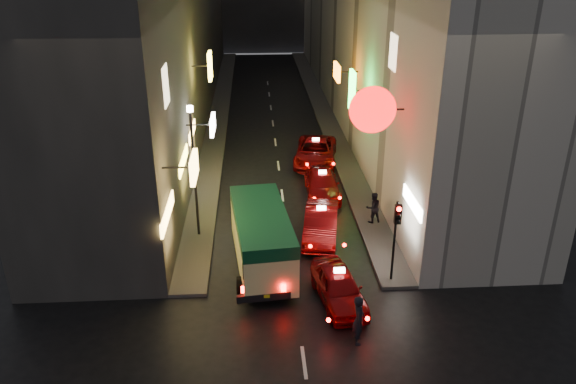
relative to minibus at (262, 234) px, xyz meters
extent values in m
cube|color=#FFC459|center=(-2.53, -0.67, 3.31)|extent=(0.18, 1.72, 0.93)
cube|color=white|center=(-2.35, 7.60, 2.44)|extent=(0.18, 2.07, 0.80)
cube|color=yellow|center=(-2.67, 12.28, 4.55)|extent=(0.18, 1.42, 1.58)
cube|color=#FFC459|center=(-3.72, -0.57, 1.35)|extent=(0.10, 3.31, 0.55)
cube|color=yellow|center=(-3.72, 5.27, 1.35)|extent=(0.10, 3.50, 0.55)
cube|color=#FFC459|center=(-3.72, 9.87, 1.35)|extent=(0.10, 3.24, 0.55)
cube|color=#FFE5B2|center=(-3.73, 1.93, 5.85)|extent=(0.06, 1.30, 1.60)
cylinder|color=#F20A0A|center=(4.90, 2.35, 4.58)|extent=(2.03, 0.18, 2.03)
cube|color=#32FF40|center=(5.29, 9.66, 3.60)|extent=(0.18, 1.25, 2.22)
cube|color=orange|center=(4.96, 13.36, 3.88)|extent=(0.18, 1.90, 0.98)
cube|color=white|center=(6.24, -0.23, 1.35)|extent=(0.10, 2.70, 0.55)
cube|color=#FFE5B2|center=(6.25, 4.93, 6.55)|extent=(0.06, 1.30, 1.60)
cube|color=#43413E|center=(-2.99, 23.93, -1.57)|extent=(1.50, 52.00, 0.15)
cube|color=#43413E|center=(5.51, 23.93, -1.57)|extent=(1.50, 52.00, 0.15)
cube|color=#F7F49A|center=(0.00, -0.02, -0.17)|extent=(2.73, 6.20, 2.20)
cube|color=#0E4827|center=(0.00, -0.02, 0.69)|extent=(2.75, 6.22, 0.55)
cube|color=black|center=(0.00, 0.28, 0.06)|extent=(2.50, 3.81, 0.50)
cube|color=black|center=(0.00, -2.97, -1.12)|extent=(2.07, 0.40, 0.30)
cube|color=#FF0A05|center=(-0.75, -3.04, -0.72)|extent=(0.18, 0.06, 0.28)
cube|color=#FF0A05|center=(0.75, -3.04, -0.72)|extent=(0.18, 0.06, 0.28)
cylinder|color=black|center=(-0.93, 1.90, -1.27)|extent=(0.22, 0.76, 0.76)
cylinder|color=black|center=(0.93, -1.94, -1.27)|extent=(0.22, 0.76, 0.76)
imported|color=maroon|center=(2.90, -2.70, -0.87)|extent=(2.68, 5.09, 1.54)
cube|color=white|center=(2.90, -2.70, -0.01)|extent=(0.44, 0.24, 0.16)
sphere|color=#FF0A05|center=(2.22, -4.90, -0.85)|extent=(0.16, 0.16, 0.16)
sphere|color=#FF0A05|center=(3.58, -4.90, -0.85)|extent=(0.16, 0.16, 0.16)
imported|color=maroon|center=(2.82, 2.57, -0.81)|extent=(2.97, 5.51, 1.66)
cube|color=white|center=(2.82, 2.57, 0.11)|extent=(0.44, 0.25, 0.16)
sphere|color=#FF0A05|center=(2.09, 0.19, -0.79)|extent=(0.16, 0.16, 0.16)
sphere|color=#FF0A05|center=(3.56, 0.19, -0.79)|extent=(0.16, 0.16, 0.16)
imported|color=maroon|center=(3.46, 7.37, -0.90)|extent=(1.98, 4.71, 1.49)
cube|color=white|center=(3.46, 7.37, -0.07)|extent=(0.42, 0.19, 0.16)
sphere|color=#FF0A05|center=(2.80, 5.24, -0.88)|extent=(0.16, 0.16, 0.16)
sphere|color=#FF0A05|center=(4.12, 5.24, -0.88)|extent=(0.16, 0.16, 0.16)
imported|color=maroon|center=(3.62, 12.25, -0.77)|extent=(3.15, 5.79, 1.75)
cube|color=white|center=(3.62, 12.25, 0.19)|extent=(0.44, 0.25, 0.16)
sphere|color=#FF0A05|center=(2.85, 9.75, -0.75)|extent=(0.16, 0.16, 0.16)
sphere|color=#FF0A05|center=(4.40, 9.75, -0.75)|extent=(0.16, 0.16, 0.16)
imported|color=black|center=(3.24, -5.13, -0.59)|extent=(0.53, 0.75, 2.10)
imported|color=black|center=(5.52, 3.66, -0.61)|extent=(0.75, 0.56, 1.77)
cylinder|color=black|center=(5.26, -1.47, 0.25)|extent=(0.10, 0.10, 3.50)
cube|color=black|center=(5.26, -1.65, 1.55)|extent=(0.26, 0.18, 0.80)
sphere|color=#FF0A05|center=(5.26, -1.76, 1.82)|extent=(0.18, 0.18, 0.18)
sphere|color=black|center=(5.26, -1.76, 1.55)|extent=(0.17, 0.17, 0.17)
sphere|color=black|center=(5.26, -1.76, 1.28)|extent=(0.17, 0.17, 0.17)
cylinder|color=black|center=(-2.94, 2.93, 1.50)|extent=(0.12, 0.12, 6.00)
cylinder|color=#FFE5BF|center=(-2.94, 2.93, 4.60)|extent=(0.28, 0.28, 0.25)
camera|label=1|loc=(-0.20, -20.75, 11.16)|focal=35.00mm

